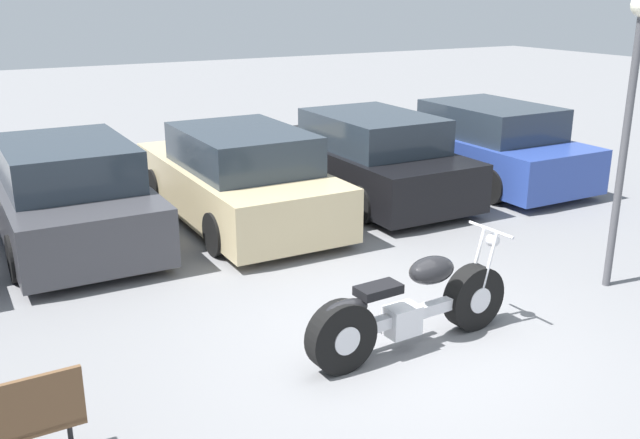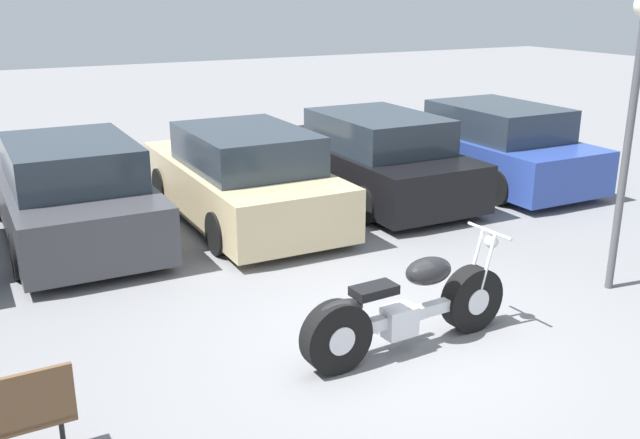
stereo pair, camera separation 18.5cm
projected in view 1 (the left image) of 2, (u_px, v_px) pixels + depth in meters
The scene contains 7 objects.
ground_plane at pixel (398, 343), 7.28m from camera, with size 60.00×60.00×0.00m, color slate.
motorcycle at pixel (410, 308), 7.05m from camera, with size 2.39×0.62×1.08m.
parked_car_dark_grey at pixel (67, 194), 10.13m from camera, with size 1.94×4.46×1.46m.
parked_car_champagne at pixel (238, 178), 10.99m from camera, with size 1.94×4.46×1.46m.
parked_car_black at pixel (366, 158), 12.32m from camera, with size 1.94×4.46×1.46m.
parked_car_blue at pixel (482, 145), 13.33m from camera, with size 1.94×4.46×1.46m.
lamp_post at pixel (631, 95), 8.00m from camera, with size 0.27×0.27×3.42m.
Camera 1 is at (-3.86, -5.33, 3.44)m, focal length 40.00 mm.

